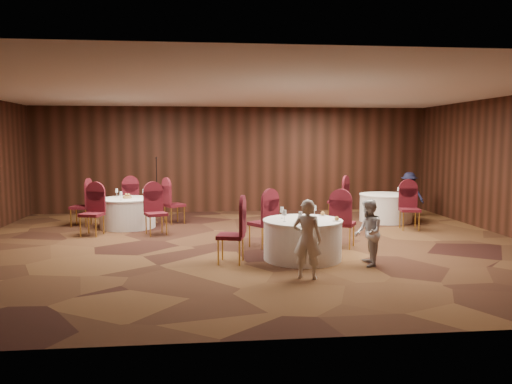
{
  "coord_description": "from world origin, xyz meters",
  "views": [
    {
      "loc": [
        -0.9,
        -10.27,
        2.21
      ],
      "look_at": [
        0.2,
        0.2,
        1.1
      ],
      "focal_mm": 35.0,
      "sensor_mm": 36.0,
      "label": 1
    }
  ],
  "objects": [
    {
      "name": "ground",
      "position": [
        0.0,
        0.0,
        0.0
      ],
      "size": [
        12.0,
        12.0,
        0.0
      ],
      "primitive_type": "plane",
      "color": "black",
      "rests_on": "ground"
    },
    {
      "name": "room_shell",
      "position": [
        0.0,
        0.0,
        1.96
      ],
      "size": [
        12.0,
        12.0,
        12.0
      ],
      "color": "silver",
      "rests_on": "ground"
    },
    {
      "name": "table_main",
      "position": [
        0.9,
        -1.34,
        0.38
      ],
      "size": [
        1.46,
        1.46,
        0.74
      ],
      "color": "white",
      "rests_on": "ground"
    },
    {
      "name": "table_left",
      "position": [
        -2.82,
        2.43,
        0.38
      ],
      "size": [
        1.4,
        1.4,
        0.74
      ],
      "color": "white",
      "rests_on": "ground"
    },
    {
      "name": "table_right",
      "position": [
        4.0,
        2.68,
        0.38
      ],
      "size": [
        1.42,
        1.42,
        0.74
      ],
      "color": "white",
      "rests_on": "ground"
    },
    {
      "name": "chairs_main",
      "position": [
        0.6,
        -0.69,
        0.5
      ],
      "size": [
        3.03,
        1.95,
        1.0
      ],
      "color": "#440D18",
      "rests_on": "ground"
    },
    {
      "name": "chairs_left",
      "position": [
        -2.83,
        2.46,
        0.5
      ],
      "size": [
        3.01,
        3.03,
        1.0
      ],
      "color": "#440D18",
      "rests_on": "ground"
    },
    {
      "name": "chairs_right",
      "position": [
        3.47,
        2.31,
        0.5
      ],
      "size": [
        1.99,
        2.43,
        1.0
      ],
      "color": "#440D18",
      "rests_on": "ground"
    },
    {
      "name": "tabletop_main",
      "position": [
        1.01,
        -1.4,
        0.84
      ],
      "size": [
        1.07,
        1.12,
        0.22
      ],
      "color": "silver",
      "rests_on": "table_main"
    },
    {
      "name": "tabletop_left",
      "position": [
        -2.82,
        2.44,
        0.82
      ],
      "size": [
        0.79,
        0.82,
        0.22
      ],
      "color": "silver",
      "rests_on": "table_left"
    },
    {
      "name": "tabletop_right",
      "position": [
        4.25,
        2.42,
        0.9
      ],
      "size": [
        0.08,
        0.08,
        0.22
      ],
      "color": "silver",
      "rests_on": "table_right"
    },
    {
      "name": "mic_stand",
      "position": [
        -2.25,
        4.16,
        0.51
      ],
      "size": [
        0.24,
        0.24,
        1.72
      ],
      "color": "black",
      "rests_on": "ground"
    },
    {
      "name": "woman_a",
      "position": [
        0.72,
        -2.62,
        0.64
      ],
      "size": [
        0.55,
        0.46,
        1.27
      ],
      "primitive_type": "imported",
      "rotation": [
        0.0,
        0.0,
        2.75
      ],
      "color": "silver",
      "rests_on": "ground"
    },
    {
      "name": "woman_b",
      "position": [
        1.95,
        -1.93,
        0.59
      ],
      "size": [
        0.53,
        0.64,
        1.18
      ],
      "primitive_type": "imported",
      "rotation": [
        0.0,
        0.0,
        4.55
      ],
      "color": "silver",
      "rests_on": "ground"
    },
    {
      "name": "man_c",
      "position": [
        4.95,
        3.4,
        0.64
      ],
      "size": [
        0.95,
        0.85,
        1.28
      ],
      "primitive_type": "imported",
      "rotation": [
        0.0,
        0.0,
        5.7
      ],
      "color": "#161833",
      "rests_on": "ground"
    }
  ]
}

